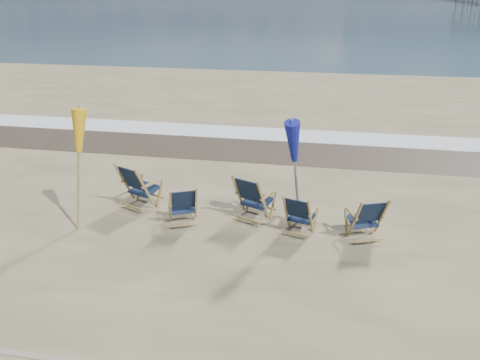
{
  "coord_description": "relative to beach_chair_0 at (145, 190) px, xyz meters",
  "views": [
    {
      "loc": [
        1.55,
        -6.51,
        4.67
      ],
      "look_at": [
        0.0,
        2.2,
        0.9
      ],
      "focal_mm": 35.0,
      "sensor_mm": 36.0,
      "label": 1
    }
  ],
  "objects": [
    {
      "name": "ocean",
      "position": [
        2.06,
        125.88,
        -0.55
      ],
      "size": [
        400.0,
        400.0,
        0.0
      ],
      "primitive_type": "plane",
      "color": "#3C5864",
      "rests_on": "ground"
    },
    {
      "name": "beach_chair_0",
      "position": [
        0.0,
        0.0,
        0.0
      ],
      "size": [
        0.97,
        1.02,
        1.11
      ],
      "primitive_type": null,
      "rotation": [
        0.0,
        0.0,
        2.72
      ],
      "color": "#111D34",
      "rests_on": "ground"
    },
    {
      "name": "surf_foam",
      "position": [
        2.06,
        6.18,
        -0.55
      ],
      "size": [
        200.0,
        1.4,
        0.01
      ],
      "primitive_type": "cube",
      "color": "silver",
      "rests_on": "ground"
    },
    {
      "name": "umbrella_yellow",
      "position": [
        -1.03,
        -0.78,
        1.35
      ],
      "size": [
        0.3,
        0.3,
        2.44
      ],
      "color": "#A08347",
      "rests_on": "ground"
    },
    {
      "name": "beach_chair_2",
      "position": [
        2.57,
        -0.12,
        -0.02
      ],
      "size": [
        0.94,
        0.99,
        1.07
      ],
      "primitive_type": null,
      "rotation": [
        0.0,
        0.0,
        2.73
      ],
      "color": "#111D34",
      "rests_on": "ground"
    },
    {
      "name": "beach_chair_4",
      "position": [
        4.9,
        -0.34,
        -0.07
      ],
      "size": [
        0.83,
        0.88,
        0.97
      ],
      "primitive_type": null,
      "rotation": [
        0.0,
        0.0,
        3.51
      ],
      "color": "#111D34",
      "rests_on": "ground"
    },
    {
      "name": "umbrella_blue",
      "position": [
        3.21,
        -0.11,
        1.32
      ],
      "size": [
        0.3,
        0.3,
        2.41
      ],
      "color": "#A5A5AD",
      "rests_on": "ground"
    },
    {
      "name": "beach_chair_3",
      "position": [
        3.54,
        -0.49,
        -0.1
      ],
      "size": [
        0.74,
        0.79,
        0.9
      ],
      "primitive_type": null,
      "rotation": [
        0.0,
        0.0,
        2.85
      ],
      "color": "#111D34",
      "rests_on": "ground"
    },
    {
      "name": "beach_chair_1",
      "position": [
        1.22,
        -0.34,
        -0.09
      ],
      "size": [
        0.8,
        0.84,
        0.92
      ],
      "primitive_type": null,
      "rotation": [
        0.0,
        0.0,
        3.55
      ],
      "color": "#111D34",
      "rests_on": "ground"
    },
    {
      "name": "wet_sand_strip",
      "position": [
        2.06,
        4.68,
        -0.55
      ],
      "size": [
        200.0,
        2.6,
        0.0
      ],
      "primitive_type": "cube",
      "color": "#42362A",
      "rests_on": "ground"
    }
  ]
}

